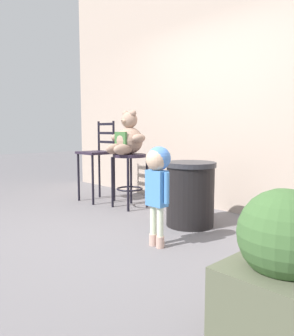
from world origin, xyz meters
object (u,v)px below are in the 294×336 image
Objects in this scene: trash_bin at (190,194)px; planter_with_shrub at (282,276)px; bar_chair_empty at (98,156)px; bar_stool_with_teddy at (130,169)px; teddy_bear at (128,138)px; child_walking at (158,174)px.

trash_bin is 2.04m from planter_with_shrub.
bar_chair_empty is at bearing 158.82° from planter_with_shrub.
teddy_bear is (0.00, -0.03, 0.40)m from bar_stool_with_teddy.
trash_bin is 1.77m from bar_chair_empty.
bar_stool_with_teddy is at bearing 176.13° from trash_bin.
teddy_bear is 3.05m from planter_with_shrub.
planter_with_shrub is at bearing -33.11° from child_walking.
bar_chair_empty is at bearing -177.28° from teddy_bear.
trash_bin is at bearing 96.09° from child_walking.
trash_bin is at bearing -0.48° from bar_chair_empty.
bar_stool_with_teddy is at bearing 90.00° from teddy_bear.
child_walking is 1.16× the size of planter_with_shrub.
bar_chair_empty is 3.59m from planter_with_shrub.
child_walking is 0.81m from trash_bin.
trash_bin is (1.10, -0.07, -0.17)m from bar_stool_with_teddy.
bar_chair_empty is (-0.64, -0.03, -0.27)m from teddy_bear.
bar_chair_empty is at bearing -174.73° from bar_stool_with_teddy.
bar_stool_with_teddy is at bearing 5.27° from bar_chair_empty.
bar_chair_empty is (-0.64, -0.06, 0.14)m from bar_stool_with_teddy.
planter_with_shrub is (1.37, -0.56, -0.29)m from child_walking.
teddy_bear reaches higher than bar_stool_with_teddy.
bar_chair_empty reaches higher than trash_bin.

